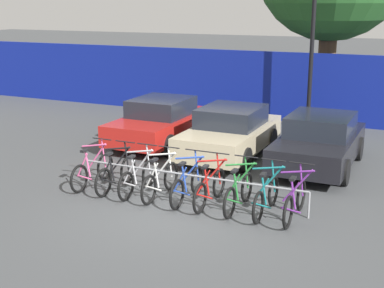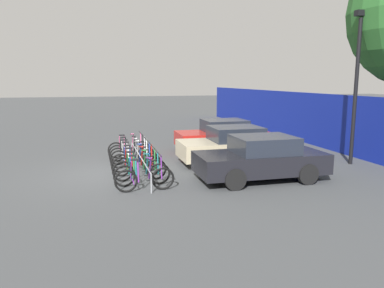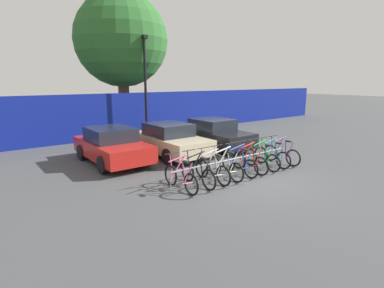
% 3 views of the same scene
% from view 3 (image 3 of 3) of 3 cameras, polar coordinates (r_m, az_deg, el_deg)
% --- Properties ---
extents(ground_plane, '(120.00, 120.00, 0.00)m').
position_cam_3_polar(ground_plane, '(10.22, 11.09, -6.44)').
color(ground_plane, '#424447').
extents(hoarding_wall, '(36.00, 0.16, 2.49)m').
position_cam_3_polar(hoarding_wall, '(17.59, -12.54, 5.40)').
color(hoarding_wall, navy).
rests_on(hoarding_wall, ground).
extents(bike_rack, '(5.37, 0.04, 0.57)m').
position_cam_3_polar(bike_rack, '(10.46, 8.20, -3.01)').
color(bike_rack, gray).
rests_on(bike_rack, ground).
extents(bicycle_pink, '(0.68, 1.71, 1.05)m').
position_cam_3_polar(bicycle_pink, '(8.89, -2.21, -6.48)').
color(bicycle_pink, black).
rests_on(bicycle_pink, ground).
extents(bicycle_black, '(0.68, 1.71, 1.05)m').
position_cam_3_polar(bicycle_black, '(9.26, 1.10, -5.71)').
color(bicycle_black, black).
rests_on(bicycle_black, ground).
extents(bicycle_silver, '(0.68, 1.71, 1.05)m').
position_cam_3_polar(bicycle_silver, '(9.61, 3.85, -5.05)').
color(bicycle_silver, black).
rests_on(bicycle_silver, ground).
extents(bicycle_white, '(0.68, 1.71, 1.05)m').
position_cam_3_polar(bicycle_white, '(9.98, 6.30, -4.45)').
color(bicycle_white, black).
rests_on(bicycle_white, ground).
extents(bicycle_blue, '(0.68, 1.71, 1.05)m').
position_cam_3_polar(bicycle_blue, '(10.44, 8.98, -3.79)').
color(bicycle_blue, black).
rests_on(bicycle_blue, ground).
extents(bicycle_red, '(0.68, 1.71, 1.05)m').
position_cam_3_polar(bicycle_red, '(10.81, 10.91, -3.31)').
color(bicycle_red, black).
rests_on(bicycle_red, ground).
extents(bicycle_green, '(0.68, 1.71, 1.05)m').
position_cam_3_polar(bicycle_green, '(11.29, 13.10, -2.75)').
color(bicycle_green, black).
rests_on(bicycle_green, ground).
extents(bicycle_teal, '(0.68, 1.71, 1.05)m').
position_cam_3_polar(bicycle_teal, '(11.74, 14.96, -2.28)').
color(bicycle_teal, black).
rests_on(bicycle_teal, ground).
extents(bicycle_purple, '(0.68, 1.71, 1.05)m').
position_cam_3_polar(bicycle_purple, '(12.20, 16.68, -1.84)').
color(bicycle_purple, black).
rests_on(bicycle_purple, ground).
extents(car_red, '(1.91, 3.98, 1.40)m').
position_cam_3_polar(car_red, '(12.17, -15.02, -0.27)').
color(car_red, red).
rests_on(car_red, ground).
extents(car_beige, '(1.91, 4.04, 1.40)m').
position_cam_3_polar(car_beige, '(12.91, -4.31, 0.81)').
color(car_beige, '#C1B28E').
rests_on(car_beige, ground).
extents(car_black, '(1.91, 4.04, 1.40)m').
position_cam_3_polar(car_black, '(14.37, 4.06, 1.97)').
color(car_black, black).
rests_on(car_black, ground).
extents(lamp_post, '(0.24, 0.44, 5.55)m').
position_cam_3_polar(lamp_post, '(16.94, -8.88, 11.65)').
color(lamp_post, black).
rests_on(lamp_post, ground).
extents(tree_behind_hoarding, '(5.58, 5.58, 8.37)m').
position_cam_3_polar(tree_behind_hoarding, '(19.58, -13.30, 18.62)').
color(tree_behind_hoarding, brown).
rests_on(tree_behind_hoarding, ground).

